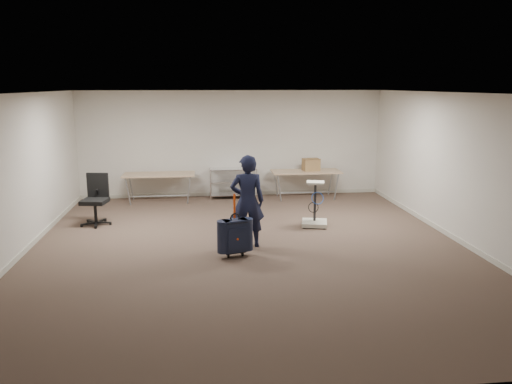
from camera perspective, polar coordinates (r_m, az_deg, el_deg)
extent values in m
plane|color=#433228|center=(9.23, -0.82, -6.42)|extent=(9.00, 9.00, 0.00)
plane|color=beige|center=(13.32, -2.76, 5.51)|extent=(8.00, 0.00, 8.00)
plane|color=beige|center=(4.56, 4.78, -7.63)|extent=(8.00, 0.00, 8.00)
plane|color=beige|center=(9.38, -25.96, 1.48)|extent=(0.00, 9.00, 9.00)
plane|color=beige|center=(10.09, 22.42, 2.46)|extent=(0.00, 9.00, 9.00)
plane|color=silver|center=(8.75, -0.88, 11.25)|extent=(8.00, 8.00, 0.00)
cube|color=#BBB9A8|center=(13.53, -2.70, -0.18)|extent=(8.00, 0.02, 0.10)
cube|color=#BBB9A8|center=(9.69, -25.17, -6.38)|extent=(0.02, 9.00, 0.10)
cube|color=#BBB9A8|center=(10.37, 21.77, -4.91)|extent=(0.02, 9.00, 0.10)
cube|color=tan|center=(12.89, -11.03, 1.99)|extent=(1.80, 0.75, 0.03)
cylinder|color=#909398|center=(13.00, -10.93, -0.45)|extent=(1.50, 0.02, 0.02)
cylinder|color=#909398|center=(12.75, -14.43, 0.05)|extent=(0.13, 0.04, 0.69)
cylinder|color=#909398|center=(12.63, -7.67, 0.21)|extent=(0.13, 0.04, 0.69)
cylinder|color=#909398|center=(13.33, -14.08, 0.58)|extent=(0.13, 0.04, 0.69)
cylinder|color=#909398|center=(13.21, -7.63, 0.74)|extent=(0.13, 0.04, 0.69)
cube|color=tan|center=(13.14, 5.73, 2.35)|extent=(1.80, 0.75, 0.03)
cylinder|color=#909398|center=(13.25, 5.68, -0.05)|extent=(1.50, 0.02, 0.02)
cylinder|color=#909398|center=(12.78, 2.69, 0.45)|extent=(0.13, 0.04, 0.69)
cylinder|color=#909398|center=(13.10, 9.18, 0.60)|extent=(0.13, 0.04, 0.69)
cylinder|color=#909398|center=(13.36, 2.28, 0.97)|extent=(0.13, 0.04, 0.69)
cylinder|color=#909398|center=(13.67, 8.51, 1.10)|extent=(0.13, 0.04, 0.69)
cylinder|color=silver|center=(12.93, -5.22, 0.79)|extent=(0.02, 0.02, 0.80)
cylinder|color=silver|center=(13.01, 0.07, 0.91)|extent=(0.02, 0.02, 0.80)
cylinder|color=silver|center=(13.38, -5.27, 1.17)|extent=(0.02, 0.02, 0.80)
cylinder|color=silver|center=(13.45, -0.15, 1.28)|extent=(0.02, 0.02, 0.80)
cube|color=silver|center=(13.24, -2.62, -0.23)|extent=(1.20, 0.45, 0.02)
cube|color=silver|center=(13.17, -2.64, 1.26)|extent=(1.20, 0.45, 0.02)
cube|color=silver|center=(13.11, -2.65, 2.67)|extent=(1.20, 0.45, 0.01)
imported|color=black|center=(9.10, -0.99, -1.06)|extent=(0.64, 0.43, 1.71)
cube|color=black|center=(8.66, -2.40, -4.98)|extent=(0.46, 0.34, 0.56)
cube|color=black|center=(8.77, -2.43, -6.80)|extent=(0.40, 0.26, 0.03)
cylinder|color=black|center=(8.73, -3.19, -7.27)|extent=(0.05, 0.08, 0.08)
cylinder|color=black|center=(8.81, -1.58, -7.07)|extent=(0.05, 0.08, 0.08)
torus|color=black|center=(8.57, -2.42, -2.98)|extent=(0.18, 0.07, 0.18)
cube|color=#EB450C|center=(8.54, -2.48, -1.61)|extent=(0.04, 0.02, 0.43)
cylinder|color=black|center=(11.24, -17.80, -3.33)|extent=(0.66, 0.66, 0.10)
cylinder|color=black|center=(11.19, -17.87, -2.22)|extent=(0.07, 0.07, 0.44)
cube|color=black|center=(11.13, -17.95, -1.01)|extent=(0.58, 0.58, 0.09)
cube|color=black|center=(11.29, -17.63, 0.78)|extent=(0.47, 0.14, 0.53)
cube|color=beige|center=(10.69, 6.69, -3.54)|extent=(0.63, 0.63, 0.08)
cylinder|color=black|center=(10.46, 5.83, -4.11)|extent=(0.06, 0.06, 0.04)
cylinder|color=black|center=(10.62, 6.69, -1.08)|extent=(0.05, 0.05, 0.83)
cube|color=beige|center=(10.48, 6.81, 1.07)|extent=(0.43, 0.39, 0.04)
torus|color=blue|center=(10.48, 7.15, -0.69)|extent=(0.28, 0.17, 0.26)
cube|color=olive|center=(13.19, 6.31, 3.14)|extent=(0.45, 0.36, 0.31)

